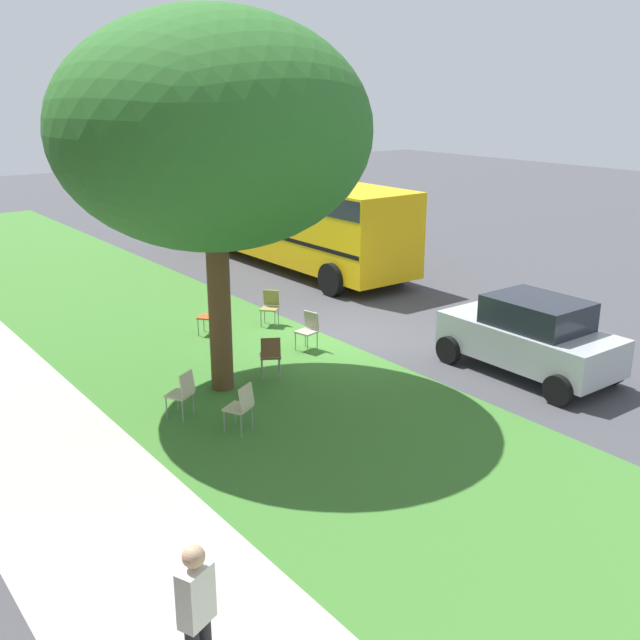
{
  "coord_description": "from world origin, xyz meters",
  "views": [
    {
      "loc": [
        -13.16,
        10.5,
        5.72
      ],
      "look_at": [
        -1.48,
        1.71,
        1.11
      ],
      "focal_mm": 41.5,
      "sensor_mm": 36.0,
      "label": 1
    }
  ],
  "objects": [
    {
      "name": "street_tree",
      "position": [
        -1.09,
        3.84,
        4.96
      ],
      "size": [
        5.79,
        5.79,
        7.11
      ],
      "color": "brown",
      "rests_on": "ground"
    },
    {
      "name": "ground",
      "position": [
        0.0,
        0.0,
        0.0
      ],
      "size": [
        80.0,
        80.0,
        0.0
      ],
      "primitive_type": "plane",
      "color": "#424247"
    },
    {
      "name": "chair_0",
      "position": [
        -1.19,
        2.76,
        0.52
      ],
      "size": [
        0.57,
        0.57,
        0.88
      ],
      "color": "brown",
      "rests_on": "ground"
    },
    {
      "name": "pedestrian_0",
      "position": [
        -7.78,
        7.92,
        0.93
      ],
      "size": [
        0.33,
        0.41,
        1.69
      ],
      "color": "black",
      "rests_on": "ground"
    },
    {
      "name": "sidewalk_strip",
      "position": [
        0.0,
        7.6,
        0.0
      ],
      "size": [
        48.0,
        2.8,
        0.01
      ],
      "primitive_type": "cube",
      "color": "#ADA89E",
      "rests_on": "ground"
    },
    {
      "name": "chair_4",
      "position": [
        2.0,
        2.41,
        0.52
      ],
      "size": [
        0.59,
        0.58,
        0.88
      ],
      "color": "#C64C1E",
      "rests_on": "ground"
    },
    {
      "name": "chair_3",
      "position": [
        1.77,
        0.82,
        0.52
      ],
      "size": [
        0.59,
        0.59,
        0.88
      ],
      "color": "olive",
      "rests_on": "ground"
    },
    {
      "name": "chair_2",
      "position": [
        -3.02,
        4.57,
        0.52
      ],
      "size": [
        0.56,
        0.56,
        0.88
      ],
      "color": "beige",
      "rests_on": "ground"
    },
    {
      "name": "parked_car",
      "position": [
        -4.26,
        -1.63,
        0.84
      ],
      "size": [
        3.7,
        1.92,
        1.65
      ],
      "color": "#ADB2B7",
      "rests_on": "ground"
    },
    {
      "name": "chair_1",
      "position": [
        -0.29,
        1.15,
        0.52
      ],
      "size": [
        0.5,
        0.5,
        0.88
      ],
      "color": "#ADA393",
      "rests_on": "ground"
    },
    {
      "name": "chair_5",
      "position": [
        -1.89,
        5.11,
        0.52
      ],
      "size": [
        0.57,
        0.57,
        0.88
      ],
      "color": "beige",
      "rests_on": "ground"
    },
    {
      "name": "grass_verge",
      "position": [
        0.0,
        3.2,
        0.0
      ],
      "size": [
        48.0,
        6.0,
        0.01
      ],
      "primitive_type": "cube",
      "color": "#3D752D",
      "rests_on": "ground"
    },
    {
      "name": "school_bus",
      "position": [
        6.98,
        -3.32,
        1.76
      ],
      "size": [
        10.4,
        2.8,
        2.88
      ],
      "color": "yellow",
      "rests_on": "ground"
    }
  ]
}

